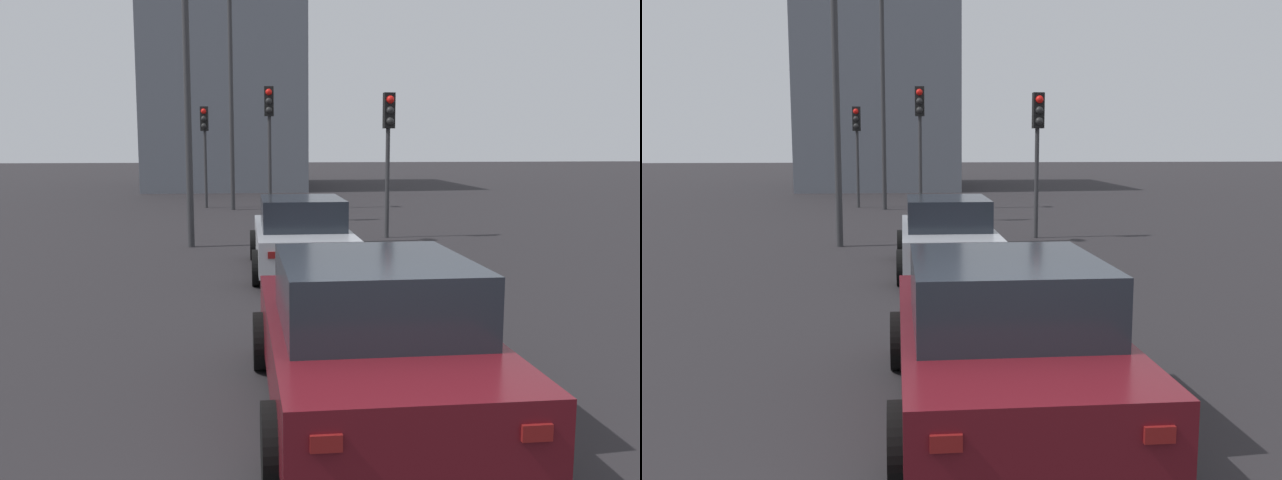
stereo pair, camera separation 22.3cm
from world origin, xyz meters
The scene contains 8 objects.
car_silver_lead centered at (8.95, -0.03, 0.70)m, with size 4.40×1.95×1.44m.
car_maroon_second centered at (1.79, -0.08, 0.72)m, with size 4.34×2.10×1.49m.
traffic_light_near_left centered at (13.37, -2.65, 2.70)m, with size 0.32×0.30×3.74m.
traffic_light_near_right centered at (17.37, 0.27, 3.00)m, with size 0.32×0.30×4.18m.
traffic_light_far_left centered at (22.25, 2.52, 2.74)m, with size 0.32×0.30×3.80m.
street_lamp_kerbside centered at (12.34, 2.34, 4.37)m, with size 0.56×0.36×7.43m.
street_lamp_far centered at (21.40, 1.49, 4.56)m, with size 0.56×0.36×7.80m.
building_facade_left centered at (35.00, 2.00, 5.91)m, with size 10.55×8.17×11.83m, color slate.
Camera 1 is at (-4.25, 1.03, 2.50)m, focal length 38.79 mm.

